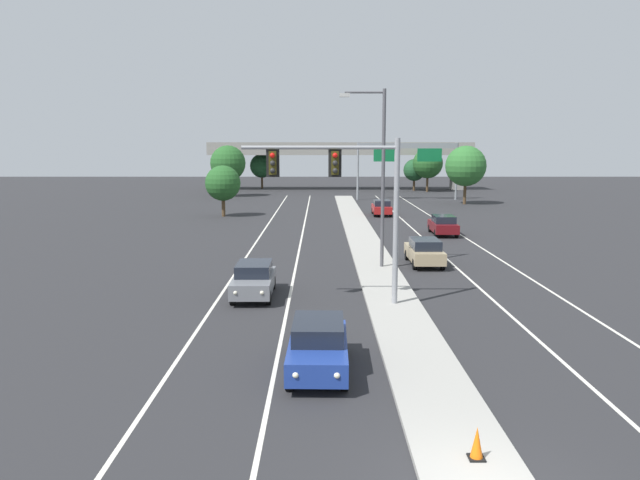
{
  "coord_description": "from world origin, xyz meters",
  "views": [
    {
      "loc": [
        -3.27,
        -11.23,
        6.99
      ],
      "look_at": [
        -3.2,
        13.07,
        3.2
      ],
      "focal_mm": 33.71,
      "sensor_mm": 36.0,
      "label": 1
    }
  ],
  "objects_px": {
    "car_receding_red": "(380,207)",
    "tree_far_left_c": "(260,166)",
    "tree_far_left_a": "(226,163)",
    "car_receding_darkred": "(441,225)",
    "tree_far_left_b": "(221,183)",
    "street_lamp_median": "(377,168)",
    "overhead_signal_mast": "(346,187)",
    "tree_far_right_a": "(413,170)",
    "car_oncoming_blue": "(316,345)",
    "tree_far_right_c": "(426,163)",
    "traffic_cone_median_nose": "(475,443)",
    "car_receding_tan": "(423,251)",
    "highway_sign_gantry": "(406,153)",
    "tree_far_right_b": "(464,166)",
    "car_oncoming_grey": "(252,279)"
  },
  "relations": [
    {
      "from": "overhead_signal_mast",
      "to": "tree_far_right_b",
      "type": "height_order",
      "value": "overhead_signal_mast"
    },
    {
      "from": "tree_far_right_c",
      "to": "tree_far_right_a",
      "type": "bearing_deg",
      "value": 126.64
    },
    {
      "from": "street_lamp_median",
      "to": "car_receding_tan",
      "type": "height_order",
      "value": "street_lamp_median"
    },
    {
      "from": "tree_far_right_c",
      "to": "car_oncoming_blue",
      "type": "bearing_deg",
      "value": -102.5
    },
    {
      "from": "car_receding_darkred",
      "to": "traffic_cone_median_nose",
      "type": "bearing_deg",
      "value": -100.29
    },
    {
      "from": "car_oncoming_blue",
      "to": "tree_far_right_c",
      "type": "height_order",
      "value": "tree_far_right_c"
    },
    {
      "from": "overhead_signal_mast",
      "to": "tree_far_right_c",
      "type": "height_order",
      "value": "overhead_signal_mast"
    },
    {
      "from": "car_receding_tan",
      "to": "highway_sign_gantry",
      "type": "bearing_deg",
      "value": 83.22
    },
    {
      "from": "tree_far_left_b",
      "to": "car_receding_darkred",
      "type": "bearing_deg",
      "value": -33.3
    },
    {
      "from": "tree_far_left_a",
      "to": "tree_far_left_c",
      "type": "bearing_deg",
      "value": 79.4
    },
    {
      "from": "highway_sign_gantry",
      "to": "tree_far_left_a",
      "type": "xyz_separation_m",
      "value": [
        -24.39,
        5.47,
        -1.48
      ]
    },
    {
      "from": "car_receding_red",
      "to": "tree_far_left_c",
      "type": "relative_size",
      "value": 0.78
    },
    {
      "from": "traffic_cone_median_nose",
      "to": "overhead_signal_mast",
      "type": "bearing_deg",
      "value": 99.63
    },
    {
      "from": "tree_far_left_b",
      "to": "tree_far_right_a",
      "type": "bearing_deg",
      "value": 55.33
    },
    {
      "from": "traffic_cone_median_nose",
      "to": "highway_sign_gantry",
      "type": "distance_m",
      "value": 67.64
    },
    {
      "from": "car_receding_red",
      "to": "tree_far_left_b",
      "type": "bearing_deg",
      "value": -176.72
    },
    {
      "from": "car_oncoming_blue",
      "to": "car_receding_darkred",
      "type": "distance_m",
      "value": 30.99
    },
    {
      "from": "tree_far_right_b",
      "to": "car_oncoming_blue",
      "type": "bearing_deg",
      "value": -107.83
    },
    {
      "from": "car_receding_darkred",
      "to": "traffic_cone_median_nose",
      "type": "relative_size",
      "value": 6.09
    },
    {
      "from": "overhead_signal_mast",
      "to": "tree_far_right_a",
      "type": "xyz_separation_m",
      "value": [
        13.85,
        70.43,
        -2.01
      ]
    },
    {
      "from": "car_receding_red",
      "to": "tree_far_left_a",
      "type": "relative_size",
      "value": 0.63
    },
    {
      "from": "overhead_signal_mast",
      "to": "car_oncoming_blue",
      "type": "height_order",
      "value": "overhead_signal_mast"
    },
    {
      "from": "car_oncoming_blue",
      "to": "tree_far_left_a",
      "type": "distance_m",
      "value": 68.04
    },
    {
      "from": "overhead_signal_mast",
      "to": "tree_far_right_a",
      "type": "relative_size",
      "value": 1.43
    },
    {
      "from": "highway_sign_gantry",
      "to": "tree_far_right_c",
      "type": "bearing_deg",
      "value": 70.07
    },
    {
      "from": "car_oncoming_blue",
      "to": "tree_far_right_c",
      "type": "relative_size",
      "value": 0.67
    },
    {
      "from": "car_oncoming_grey",
      "to": "traffic_cone_median_nose",
      "type": "distance_m",
      "value": 16.56
    },
    {
      "from": "tree_far_left_c",
      "to": "tree_far_right_c",
      "type": "bearing_deg",
      "value": -16.06
    },
    {
      "from": "tree_far_right_a",
      "to": "tree_far_right_b",
      "type": "relative_size",
      "value": 0.71
    },
    {
      "from": "tree_far_left_c",
      "to": "car_oncoming_grey",
      "type": "bearing_deg",
      "value": -84.84
    },
    {
      "from": "car_oncoming_grey",
      "to": "highway_sign_gantry",
      "type": "relative_size",
      "value": 0.34
    },
    {
      "from": "car_receding_tan",
      "to": "tree_far_left_b",
      "type": "relative_size",
      "value": 0.87
    },
    {
      "from": "tree_far_left_b",
      "to": "tree_far_right_a",
      "type": "height_order",
      "value": "tree_far_left_b"
    },
    {
      "from": "tree_far_left_c",
      "to": "tree_far_left_a",
      "type": "distance_m",
      "value": 17.05
    },
    {
      "from": "traffic_cone_median_nose",
      "to": "street_lamp_median",
      "type": "bearing_deg",
      "value": 90.33
    },
    {
      "from": "car_oncoming_blue",
      "to": "car_receding_red",
      "type": "xyz_separation_m",
      "value": [
        6.37,
        43.15,
        0.0
      ]
    },
    {
      "from": "car_receding_tan",
      "to": "tree_far_left_a",
      "type": "distance_m",
      "value": 53.3
    },
    {
      "from": "car_receding_tan",
      "to": "tree_far_left_c",
      "type": "bearing_deg",
      "value": 103.57
    },
    {
      "from": "car_oncoming_blue",
      "to": "car_oncoming_grey",
      "type": "bearing_deg",
      "value": 107.85
    },
    {
      "from": "street_lamp_median",
      "to": "tree_far_right_b",
      "type": "bearing_deg",
      "value": 69.93
    },
    {
      "from": "car_receding_tan",
      "to": "traffic_cone_median_nose",
      "type": "height_order",
      "value": "car_receding_tan"
    },
    {
      "from": "highway_sign_gantry",
      "to": "tree_far_left_c",
      "type": "bearing_deg",
      "value": 133.75
    },
    {
      "from": "tree_far_right_a",
      "to": "tree_far_left_a",
      "type": "height_order",
      "value": "tree_far_left_a"
    },
    {
      "from": "tree_far_left_b",
      "to": "tree_far_right_b",
      "type": "xyz_separation_m",
      "value": [
        27.45,
        12.97,
        1.29
      ]
    },
    {
      "from": "overhead_signal_mast",
      "to": "tree_far_left_a",
      "type": "xyz_separation_m",
      "value": [
        -14.12,
        59.04,
        -0.61
      ]
    },
    {
      "from": "car_receding_darkred",
      "to": "tree_far_left_a",
      "type": "height_order",
      "value": "tree_far_left_a"
    },
    {
      "from": "car_receding_tan",
      "to": "highway_sign_gantry",
      "type": "height_order",
      "value": "highway_sign_gantry"
    },
    {
      "from": "car_receding_darkred",
      "to": "tree_far_left_c",
      "type": "bearing_deg",
      "value": 109.95
    },
    {
      "from": "car_receding_darkred",
      "to": "tree_far_left_b",
      "type": "distance_m",
      "value": 23.57
    },
    {
      "from": "tree_far_left_b",
      "to": "street_lamp_median",
      "type": "bearing_deg",
      "value": -63.57
    }
  ]
}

